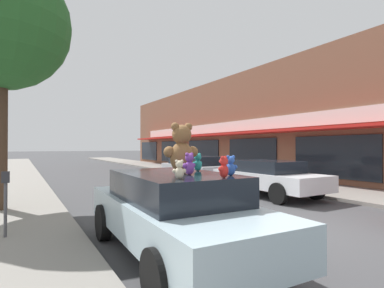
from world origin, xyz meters
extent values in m
plane|color=#424244|center=(0.00, 0.00, 0.00)|extent=(260.00, 260.00, 0.00)
cube|color=brown|center=(13.98, 12.88, 3.44)|extent=(12.99, 34.62, 6.88)
cube|color=red|center=(6.80, 12.88, 2.72)|extent=(1.36, 29.08, 0.12)
cube|color=silver|center=(7.44, 12.88, 3.27)|extent=(0.08, 27.70, 0.70)
cube|color=black|center=(7.45, 4.22, 1.40)|extent=(0.06, 4.39, 2.00)
cube|color=black|center=(7.45, 9.99, 1.40)|extent=(0.06, 4.39, 2.00)
cube|color=black|center=(7.45, 15.76, 1.40)|extent=(0.06, 4.39, 2.00)
cube|color=black|center=(7.45, 21.53, 1.40)|extent=(0.06, 4.39, 2.00)
cube|color=black|center=(7.45, 27.30, 1.40)|extent=(0.06, 4.39, 2.00)
cube|color=#ADC6D1|center=(-2.99, 0.05, 0.66)|extent=(1.93, 4.75, 0.61)
cube|color=black|center=(-2.99, 0.05, 1.19)|extent=(1.66, 2.63, 0.46)
cylinder|color=black|center=(-3.84, 1.53, 0.36)|extent=(0.22, 0.72, 0.71)
cylinder|color=black|center=(-2.07, 1.48, 0.36)|extent=(0.22, 0.72, 0.71)
cylinder|color=black|center=(-3.92, -1.39, 0.36)|extent=(0.22, 0.72, 0.71)
cylinder|color=black|center=(-2.15, -1.44, 0.36)|extent=(0.22, 0.72, 0.71)
ellipsoid|color=olive|center=(-2.87, -0.01, 1.70)|extent=(0.45, 0.40, 0.54)
sphere|color=olive|center=(-2.87, -0.01, 2.09)|extent=(0.38, 0.38, 0.34)
sphere|color=olive|center=(-2.74, -0.03, 2.23)|extent=(0.16, 0.16, 0.14)
sphere|color=olive|center=(-2.99, 0.00, 2.23)|extent=(0.16, 0.16, 0.14)
sphere|color=tan|center=(-2.85, 0.13, 2.07)|extent=(0.14, 0.14, 0.13)
sphere|color=olive|center=(-2.65, -0.01, 1.79)|extent=(0.22, 0.22, 0.20)
sphere|color=olive|center=(-3.08, 0.04, 1.79)|extent=(0.22, 0.22, 0.20)
ellipsoid|color=red|center=(-2.73, -1.07, 1.53)|extent=(0.19, 0.18, 0.20)
sphere|color=red|center=(-2.73, -1.07, 1.67)|extent=(0.17, 0.17, 0.13)
sphere|color=red|center=(-2.69, -1.05, 1.72)|extent=(0.07, 0.07, 0.05)
sphere|color=red|center=(-2.77, -1.09, 1.72)|extent=(0.07, 0.07, 0.05)
sphere|color=#FF4741|center=(-2.76, -1.02, 1.66)|extent=(0.06, 0.06, 0.05)
sphere|color=red|center=(-2.67, -1.02, 1.56)|extent=(0.10, 0.10, 0.07)
sphere|color=red|center=(-2.81, -1.09, 1.56)|extent=(0.10, 0.10, 0.07)
ellipsoid|color=blue|center=(-2.44, -0.85, 1.53)|extent=(0.18, 0.17, 0.20)
sphere|color=blue|center=(-2.44, -0.85, 1.67)|extent=(0.16, 0.16, 0.13)
sphere|color=blue|center=(-2.40, -0.86, 1.72)|extent=(0.07, 0.07, 0.05)
sphere|color=blue|center=(-2.49, -0.83, 1.72)|extent=(0.07, 0.07, 0.05)
sphere|color=#548DFF|center=(-2.43, -0.80, 1.66)|extent=(0.06, 0.06, 0.05)
sphere|color=blue|center=(-2.36, -0.86, 1.56)|extent=(0.09, 0.09, 0.07)
sphere|color=blue|center=(-2.51, -0.81, 1.56)|extent=(0.09, 0.09, 0.07)
ellipsoid|color=teal|center=(-2.41, 0.19, 1.53)|extent=(0.20, 0.18, 0.21)
sphere|color=teal|center=(-2.41, 0.19, 1.68)|extent=(0.17, 0.17, 0.13)
sphere|color=teal|center=(-2.37, 0.21, 1.74)|extent=(0.07, 0.07, 0.06)
sphere|color=teal|center=(-2.46, 0.18, 1.74)|extent=(0.07, 0.07, 0.06)
sphere|color=#47CDC6|center=(-2.43, 0.24, 1.68)|extent=(0.06, 0.06, 0.05)
sphere|color=teal|center=(-2.34, 0.23, 1.57)|extent=(0.10, 0.10, 0.08)
sphere|color=teal|center=(-2.50, 0.17, 1.57)|extent=(0.10, 0.10, 0.08)
ellipsoid|color=purple|center=(-2.93, -0.40, 1.54)|extent=(0.20, 0.18, 0.22)
sphere|color=purple|center=(-2.93, -0.40, 1.70)|extent=(0.17, 0.17, 0.14)
sphere|color=purple|center=(-2.88, -0.39, 1.76)|extent=(0.07, 0.07, 0.06)
sphere|color=purple|center=(-2.98, -0.41, 1.76)|extent=(0.07, 0.07, 0.06)
sphere|color=#BA67ED|center=(-2.95, -0.34, 1.69)|extent=(0.06, 0.06, 0.05)
sphere|color=purple|center=(-2.85, -0.37, 1.58)|extent=(0.10, 0.10, 0.08)
sphere|color=purple|center=(-3.02, -0.41, 1.58)|extent=(0.10, 0.10, 0.08)
ellipsoid|color=beige|center=(-3.37, -0.89, 1.51)|extent=(0.16, 0.15, 0.17)
sphere|color=beige|center=(-3.37, -0.89, 1.64)|extent=(0.14, 0.14, 0.11)
sphere|color=beige|center=(-3.33, -0.90, 1.68)|extent=(0.06, 0.06, 0.04)
sphere|color=beige|center=(-3.41, -0.87, 1.68)|extent=(0.06, 0.06, 0.04)
sphere|color=white|center=(-3.35, -0.84, 1.63)|extent=(0.05, 0.05, 0.04)
sphere|color=beige|center=(-3.30, -0.90, 1.54)|extent=(0.08, 0.08, 0.06)
sphere|color=beige|center=(-3.43, -0.85, 1.54)|extent=(0.08, 0.08, 0.06)
cube|color=silver|center=(2.90, 3.85, 0.63)|extent=(1.88, 4.60, 0.56)
cube|color=black|center=(2.90, 3.85, 1.13)|extent=(1.66, 2.36, 0.43)
cylinder|color=black|center=(1.98, 5.27, 0.36)|extent=(0.20, 0.71, 0.71)
cylinder|color=black|center=(3.83, 5.27, 0.36)|extent=(0.20, 0.71, 0.71)
cylinder|color=black|center=(1.98, 2.42, 0.36)|extent=(0.20, 0.71, 0.71)
cylinder|color=black|center=(3.83, 2.42, 0.36)|extent=(0.20, 0.71, 0.71)
cube|color=#B7B7BC|center=(2.90, 9.26, 0.64)|extent=(1.93, 4.57, 0.57)
cube|color=black|center=(2.90, 9.26, 1.15)|extent=(1.70, 3.17, 0.45)
cylinder|color=black|center=(1.96, 10.68, 0.36)|extent=(0.20, 0.71, 0.71)
cylinder|color=black|center=(3.85, 10.68, 0.36)|extent=(0.20, 0.71, 0.71)
cylinder|color=black|center=(1.96, 7.85, 0.36)|extent=(0.20, 0.71, 0.71)
cylinder|color=black|center=(3.85, 7.85, 0.36)|extent=(0.20, 0.71, 0.71)
cylinder|color=#473323|center=(-5.79, 5.32, 1.95)|extent=(0.39, 0.39, 3.64)
sphere|color=#286028|center=(-5.79, 5.32, 5.36)|extent=(3.75, 3.75, 3.75)
cylinder|color=#4C4C51|center=(-5.54, 2.25, 0.65)|extent=(0.06, 0.06, 1.05)
cube|color=#2D2D33|center=(-5.54, 2.25, 1.29)|extent=(0.14, 0.10, 0.22)
camera|label=1|loc=(-5.31, -4.60, 1.88)|focal=28.00mm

